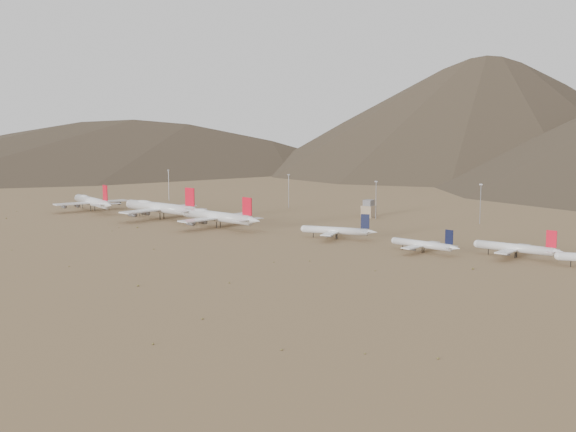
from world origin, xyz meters
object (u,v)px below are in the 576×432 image
Objects in this scene: widebody_west at (92,201)px; control_tower at (369,210)px; narrowbody_a at (337,231)px; narrowbody_b at (424,244)px; widebody_centre at (161,208)px; widebody_east at (217,216)px.

widebody_west is 5.66× the size of control_tower.
narrowbody_b is (57.71, -10.01, -0.54)m from narrowbody_a.
narrowbody_b is 3.29× the size of control_tower.
narrowbody_a is 3.61× the size of control_tower.
widebody_centre reaches higher than widebody_east.
widebody_east is 1.60× the size of narrowbody_a.
narrowbody_b is (197.53, -8.92, -3.64)m from widebody_centre.
control_tower is at bearing 45.31° from widebody_west.
widebody_east is at bearing 169.27° from narrowbody_a.
widebody_centre is 1.11× the size of widebody_east.
widebody_east is 5.79× the size of control_tower.
widebody_east is at bearing 15.16° from widebody_west.
narrowbody_a is (212.54, 0.55, -2.46)m from widebody_west.
widebody_west is at bearing 164.11° from narrowbody_a.
widebody_centre reaches higher than widebody_west.
widebody_east is (129.77, -7.15, -0.10)m from widebody_west.
widebody_east is at bearing -2.89° from widebody_centre.
narrowbody_a is at bearing 176.08° from narrowbody_b.
widebody_centre is at bearing 179.46° from widebody_east.
widebody_west is 72.72m from widebody_centre.
widebody_east is 1.76× the size of narrowbody_b.
widebody_east is 140.53m from narrowbody_b.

